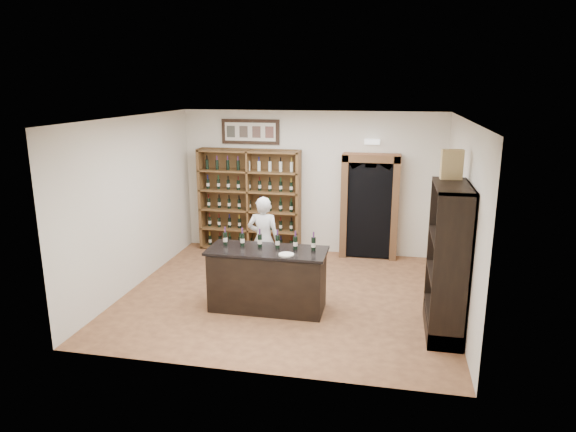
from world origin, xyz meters
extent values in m
plane|color=#99643D|center=(0.00, 0.00, 0.00)|extent=(5.50, 5.50, 0.00)
plane|color=white|center=(0.00, 0.00, 3.00)|extent=(5.50, 5.50, 0.00)
cube|color=beige|center=(0.00, 2.50, 1.50)|extent=(5.50, 0.04, 3.00)
cube|color=beige|center=(-2.75, 0.00, 1.50)|extent=(0.04, 5.00, 3.00)
cube|color=beige|center=(2.75, 0.00, 1.50)|extent=(0.04, 5.00, 3.00)
cube|color=brown|center=(-1.30, 2.47, 1.10)|extent=(2.20, 0.02, 2.20)
cube|color=brown|center=(-2.37, 2.29, 1.10)|extent=(0.06, 0.38, 2.20)
cube|color=brown|center=(-0.23, 2.29, 1.10)|extent=(0.06, 0.38, 2.20)
cube|color=brown|center=(-1.30, 2.29, 1.10)|extent=(0.04, 0.38, 2.20)
cube|color=brown|center=(-1.30, 2.29, 0.04)|extent=(2.18, 0.38, 0.04)
cube|color=brown|center=(-1.30, 2.29, 0.46)|extent=(2.18, 0.38, 0.04)
cube|color=brown|center=(-1.30, 2.29, 0.89)|extent=(2.18, 0.38, 0.03)
cube|color=brown|center=(-1.30, 2.29, 1.31)|extent=(2.18, 0.38, 0.04)
cube|color=brown|center=(-1.30, 2.29, 1.74)|extent=(2.18, 0.38, 0.04)
cube|color=brown|center=(-1.30, 2.29, 2.16)|extent=(2.18, 0.38, 0.04)
cube|color=black|center=(-1.30, 2.47, 2.55)|extent=(1.25, 0.04, 0.52)
cube|color=black|center=(1.25, 2.34, 1.06)|extent=(0.97, 0.29, 2.05)
cube|color=#AF7344|center=(0.74, 2.32, 1.07)|extent=(0.14, 0.35, 2.15)
cube|color=#AF7344|center=(1.76, 2.32, 1.07)|extent=(0.14, 0.35, 2.15)
cube|color=#AF7344|center=(1.25, 2.32, 2.09)|extent=(1.15, 0.35, 0.16)
cube|color=white|center=(1.25, 2.42, 2.40)|extent=(0.30, 0.10, 0.10)
cube|color=black|center=(-0.20, -0.60, 0.47)|extent=(1.80, 0.70, 0.94)
cube|color=black|center=(-0.20, -0.60, 0.98)|extent=(1.88, 0.78, 0.04)
cylinder|color=black|center=(-0.92, -0.50, 1.10)|extent=(0.07, 0.07, 0.21)
cylinder|color=beige|center=(-0.92, -0.50, 1.09)|extent=(0.07, 0.07, 0.07)
cylinder|color=#532667|center=(-0.92, -0.50, 1.25)|extent=(0.03, 0.03, 0.09)
cylinder|color=black|center=(-0.63, -0.50, 1.10)|extent=(0.07, 0.07, 0.21)
cylinder|color=beige|center=(-0.63, -0.50, 1.09)|extent=(0.07, 0.07, 0.07)
cylinder|color=#532667|center=(-0.63, -0.50, 1.25)|extent=(0.03, 0.03, 0.09)
cylinder|color=black|center=(-0.34, -0.50, 1.10)|extent=(0.07, 0.07, 0.21)
cylinder|color=beige|center=(-0.34, -0.50, 1.09)|extent=(0.07, 0.07, 0.07)
cylinder|color=#532667|center=(-0.34, -0.50, 1.25)|extent=(0.03, 0.03, 0.09)
cylinder|color=black|center=(-0.06, -0.50, 1.10)|extent=(0.07, 0.07, 0.21)
cylinder|color=beige|center=(-0.06, -0.50, 1.09)|extent=(0.07, 0.07, 0.07)
cylinder|color=#532667|center=(-0.06, -0.50, 1.25)|extent=(0.03, 0.03, 0.09)
cylinder|color=black|center=(0.23, -0.50, 1.10)|extent=(0.07, 0.07, 0.21)
cylinder|color=beige|center=(0.23, -0.50, 1.09)|extent=(0.07, 0.07, 0.07)
cylinder|color=#532667|center=(0.23, -0.50, 1.25)|extent=(0.03, 0.03, 0.09)
cylinder|color=black|center=(0.52, -0.50, 1.10)|extent=(0.07, 0.07, 0.21)
cylinder|color=beige|center=(0.52, -0.50, 1.09)|extent=(0.07, 0.07, 0.07)
cylinder|color=#532667|center=(0.52, -0.50, 1.25)|extent=(0.03, 0.03, 0.09)
cube|color=black|center=(2.72, -0.90, 1.10)|extent=(0.02, 1.20, 2.20)
cube|color=black|center=(2.49, -1.48, 1.10)|extent=(0.48, 0.04, 2.20)
cube|color=black|center=(2.49, -0.32, 1.10)|extent=(0.48, 0.04, 2.20)
cube|color=black|center=(2.49, -0.90, 2.18)|extent=(0.48, 1.20, 0.04)
cube|color=black|center=(2.49, -0.90, 0.12)|extent=(0.48, 1.20, 0.24)
cube|color=black|center=(2.49, -0.90, 0.35)|extent=(0.48, 1.16, 0.03)
cube|color=black|center=(2.49, -0.90, 0.90)|extent=(0.48, 1.16, 0.03)
cube|color=black|center=(2.49, -0.90, 1.45)|extent=(0.48, 1.16, 0.03)
imported|color=silver|center=(-0.55, 0.55, 0.80)|extent=(0.60, 0.41, 1.59)
cylinder|color=beige|center=(0.15, -0.81, 1.01)|extent=(0.24, 0.24, 0.02)
cube|color=tan|center=(2.49, -0.50, 2.41)|extent=(0.31, 0.15, 0.43)
camera|label=1|loc=(1.66, -8.05, 3.51)|focal=32.00mm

